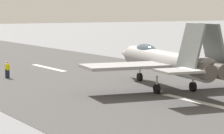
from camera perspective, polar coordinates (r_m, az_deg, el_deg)
ground_plane at (r=36.49m, az=9.62°, el=-3.91°), size 400.00×400.00×0.00m
runway_strip at (r=36.48m, az=9.63°, el=-3.90°), size 240.00×26.00×0.02m
fighter_jet at (r=41.61m, az=6.01°, el=0.70°), size 18.11×14.84×5.56m
crew_person at (r=49.27m, az=-11.68°, el=-0.31°), size 0.67×0.40×1.64m
marker_cone_mid at (r=53.58m, az=11.40°, el=-0.36°), size 0.44×0.44×0.55m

